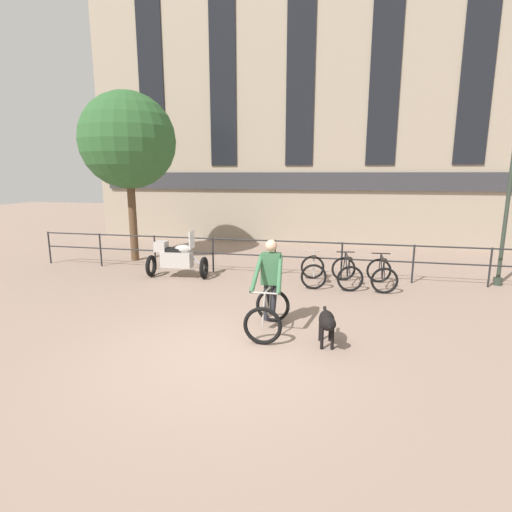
{
  "coord_description": "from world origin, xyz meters",
  "views": [
    {
      "loc": [
        1.88,
        -5.88,
        2.9
      ],
      "look_at": [
        -0.05,
        2.86,
        1.05
      ],
      "focal_mm": 28.0,
      "sensor_mm": 36.0,
      "label": 1
    }
  ],
  "objects_px": {
    "cyclist_with_bike": "(269,291)",
    "parked_bicycle_mid_right": "(382,274)",
    "parked_motorcycle": "(176,258)",
    "parked_bicycle_near_lamp": "(313,271)",
    "street_lamp": "(510,184)",
    "dog": "(327,322)",
    "parked_bicycle_mid_left": "(347,273)"
  },
  "relations": [
    {
      "from": "dog",
      "to": "parked_bicycle_near_lamp",
      "type": "relative_size",
      "value": 0.84
    },
    {
      "from": "parked_motorcycle",
      "to": "parked_bicycle_mid_left",
      "type": "bearing_deg",
      "value": -92.2
    },
    {
      "from": "parked_motorcycle",
      "to": "parked_bicycle_near_lamp",
      "type": "bearing_deg",
      "value": -91.79
    },
    {
      "from": "parked_motorcycle",
      "to": "parked_bicycle_near_lamp",
      "type": "height_order",
      "value": "parked_motorcycle"
    },
    {
      "from": "dog",
      "to": "parked_bicycle_mid_left",
      "type": "height_order",
      "value": "parked_bicycle_mid_left"
    },
    {
      "from": "parked_motorcycle",
      "to": "street_lamp",
      "type": "bearing_deg",
      "value": -86.79
    },
    {
      "from": "parked_bicycle_mid_left",
      "to": "parked_bicycle_mid_right",
      "type": "distance_m",
      "value": 0.88
    },
    {
      "from": "dog",
      "to": "parked_bicycle_near_lamp",
      "type": "height_order",
      "value": "parked_bicycle_near_lamp"
    },
    {
      "from": "cyclist_with_bike",
      "to": "parked_bicycle_near_lamp",
      "type": "bearing_deg",
      "value": 79.81
    },
    {
      "from": "parked_bicycle_mid_right",
      "to": "parked_bicycle_near_lamp",
      "type": "bearing_deg",
      "value": -2.79
    },
    {
      "from": "dog",
      "to": "parked_bicycle_mid_left",
      "type": "distance_m",
      "value": 3.97
    },
    {
      "from": "cyclist_with_bike",
      "to": "street_lamp",
      "type": "relative_size",
      "value": 0.36
    },
    {
      "from": "cyclist_with_bike",
      "to": "dog",
      "type": "relative_size",
      "value": 1.73
    },
    {
      "from": "dog",
      "to": "parked_bicycle_near_lamp",
      "type": "distance_m",
      "value": 3.99
    },
    {
      "from": "parked_motorcycle",
      "to": "parked_bicycle_near_lamp",
      "type": "xyz_separation_m",
      "value": [
        3.83,
        0.15,
        -0.2
      ]
    },
    {
      "from": "dog",
      "to": "parked_bicycle_mid_left",
      "type": "relative_size",
      "value": 0.82
    },
    {
      "from": "parked_bicycle_mid_left",
      "to": "parked_bicycle_near_lamp",
      "type": "bearing_deg",
      "value": -9.21
    },
    {
      "from": "cyclist_with_bike",
      "to": "parked_bicycle_mid_right",
      "type": "height_order",
      "value": "cyclist_with_bike"
    },
    {
      "from": "parked_bicycle_near_lamp",
      "to": "parked_bicycle_mid_left",
      "type": "bearing_deg",
      "value": 173.98
    },
    {
      "from": "cyclist_with_bike",
      "to": "street_lamp",
      "type": "distance_m",
      "value": 7.16
    },
    {
      "from": "cyclist_with_bike",
      "to": "parked_bicycle_near_lamp",
      "type": "distance_m",
      "value": 3.47
    },
    {
      "from": "cyclist_with_bike",
      "to": "parked_bicycle_mid_right",
      "type": "bearing_deg",
      "value": 54.9
    },
    {
      "from": "parked_bicycle_near_lamp",
      "to": "street_lamp",
      "type": "bearing_deg",
      "value": -174.88
    },
    {
      "from": "dog",
      "to": "parked_motorcycle",
      "type": "xyz_separation_m",
      "value": [
        -4.38,
        3.8,
        0.12
      ]
    },
    {
      "from": "parked_bicycle_mid_right",
      "to": "street_lamp",
      "type": "relative_size",
      "value": 0.24
    },
    {
      "from": "parked_bicycle_mid_left",
      "to": "parked_bicycle_mid_right",
      "type": "bearing_deg",
      "value": 170.78
    },
    {
      "from": "cyclist_with_bike",
      "to": "dog",
      "type": "distance_m",
      "value": 1.27
    },
    {
      "from": "cyclist_with_bike",
      "to": "street_lamp",
      "type": "height_order",
      "value": "street_lamp"
    },
    {
      "from": "parked_bicycle_near_lamp",
      "to": "street_lamp",
      "type": "distance_m",
      "value": 5.41
    },
    {
      "from": "parked_bicycle_near_lamp",
      "to": "street_lamp",
      "type": "relative_size",
      "value": 0.25
    },
    {
      "from": "cyclist_with_bike",
      "to": "parked_bicycle_mid_left",
      "type": "bearing_deg",
      "value": 66.24
    },
    {
      "from": "dog",
      "to": "parked_bicycle_mid_left",
      "type": "bearing_deg",
      "value": 76.99
    }
  ]
}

